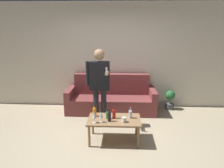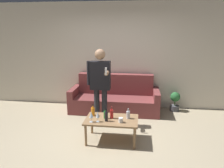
# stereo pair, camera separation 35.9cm
# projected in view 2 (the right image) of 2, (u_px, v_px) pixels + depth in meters

# --- Properties ---
(ground_plane) EXTENTS (16.00, 16.00, 0.00)m
(ground_plane) POSITION_uv_depth(u_px,v_px,m) (103.00, 143.00, 3.98)
(ground_plane) COLOR tan
(wall_back) EXTENTS (8.00, 0.06, 2.70)m
(wall_back) POSITION_uv_depth(u_px,v_px,m) (116.00, 56.00, 5.67)
(wall_back) COLOR beige
(wall_back) RESTS_ON ground_plane
(couch) EXTENTS (2.19, 0.82, 0.91)m
(couch) POSITION_uv_depth(u_px,v_px,m) (115.00, 99.00, 5.53)
(couch) COLOR brown
(couch) RESTS_ON ground_plane
(coffee_table) EXTENTS (0.96, 0.60, 0.43)m
(coffee_table) POSITION_uv_depth(u_px,v_px,m) (112.00, 121.00, 3.99)
(coffee_table) COLOR #8E6B47
(coffee_table) RESTS_ON ground_plane
(bottle_orange) EXTENTS (0.06, 0.06, 0.22)m
(bottle_orange) POSITION_uv_depth(u_px,v_px,m) (112.00, 114.00, 3.99)
(bottle_orange) COLOR #B21E1E
(bottle_orange) RESTS_ON coffee_table
(bottle_green) EXTENTS (0.06, 0.06, 0.18)m
(bottle_green) POSITION_uv_depth(u_px,v_px,m) (105.00, 115.00, 3.98)
(bottle_green) COLOR #23752D
(bottle_green) RESTS_ON coffee_table
(bottle_dark) EXTENTS (0.07, 0.07, 0.22)m
(bottle_dark) POSITION_uv_depth(u_px,v_px,m) (93.00, 111.00, 4.11)
(bottle_dark) COLOR orange
(bottle_dark) RESTS_ON coffee_table
(bottle_yellow) EXTENTS (0.07, 0.07, 0.19)m
(bottle_yellow) POSITION_uv_depth(u_px,v_px,m) (128.00, 115.00, 3.98)
(bottle_yellow) COLOR silver
(bottle_yellow) RESTS_ON coffee_table
(bottle_red) EXTENTS (0.06, 0.06, 0.23)m
(bottle_red) POSITION_uv_depth(u_px,v_px,m) (106.00, 116.00, 3.86)
(bottle_red) COLOR black
(bottle_red) RESTS_ON coffee_table
(wine_glass_near) EXTENTS (0.07, 0.07, 0.19)m
(wine_glass_near) POSITION_uv_depth(u_px,v_px,m) (98.00, 115.00, 3.83)
(wine_glass_near) COLOR silver
(wine_glass_near) RESTS_ON coffee_table
(wine_glass_far) EXTENTS (0.07, 0.07, 0.19)m
(wine_glass_far) POSITION_uv_depth(u_px,v_px,m) (91.00, 115.00, 3.82)
(wine_glass_far) COLOR silver
(wine_glass_far) RESTS_ON coffee_table
(cup_on_table) EXTENTS (0.08, 0.08, 0.09)m
(cup_on_table) POSITION_uv_depth(u_px,v_px,m) (121.00, 120.00, 3.82)
(cup_on_table) COLOR white
(cup_on_table) RESTS_ON coffee_table
(person_standing_front) EXTENTS (0.49, 0.42, 1.63)m
(person_standing_front) POSITION_uv_depth(u_px,v_px,m) (100.00, 81.00, 4.56)
(person_standing_front) COLOR #232328
(person_standing_front) RESTS_ON ground_plane
(potted_plant) EXTENTS (0.24, 0.24, 0.49)m
(potted_plant) POSITION_uv_depth(u_px,v_px,m) (175.00, 101.00, 5.52)
(potted_plant) COLOR #4C4C51
(potted_plant) RESTS_ON ground_plane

